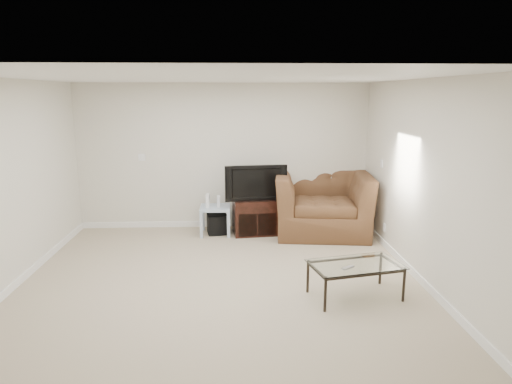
{
  "coord_description": "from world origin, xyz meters",
  "views": [
    {
      "loc": [
        0.19,
        -5.35,
        2.32
      ],
      "look_at": [
        0.5,
        1.2,
        0.9
      ],
      "focal_mm": 32.0,
      "sensor_mm": 36.0,
      "label": 1
    }
  ],
  "objects_px": {
    "tv_stand": "(255,216)",
    "recliner": "(323,193)",
    "television": "(255,182)",
    "coffee_table": "(355,280)",
    "side_table": "(215,220)",
    "subwoofer": "(217,224)"
  },
  "relations": [
    {
      "from": "subwoofer",
      "to": "recliner",
      "type": "height_order",
      "value": "recliner"
    },
    {
      "from": "side_table",
      "to": "recliner",
      "type": "bearing_deg",
      "value": 0.0
    },
    {
      "from": "coffee_table",
      "to": "tv_stand",
      "type": "bearing_deg",
      "value": 112.53
    },
    {
      "from": "television",
      "to": "coffee_table",
      "type": "height_order",
      "value": "television"
    },
    {
      "from": "recliner",
      "to": "coffee_table",
      "type": "relative_size",
      "value": 1.52
    },
    {
      "from": "television",
      "to": "subwoofer",
      "type": "height_order",
      "value": "television"
    },
    {
      "from": "coffee_table",
      "to": "television",
      "type": "bearing_deg",
      "value": 112.7
    },
    {
      "from": "side_table",
      "to": "coffee_table",
      "type": "height_order",
      "value": "side_table"
    },
    {
      "from": "tv_stand",
      "to": "coffee_table",
      "type": "bearing_deg",
      "value": -74.0
    },
    {
      "from": "television",
      "to": "subwoofer",
      "type": "distance_m",
      "value": 0.97
    },
    {
      "from": "television",
      "to": "side_table",
      "type": "relative_size",
      "value": 1.93
    },
    {
      "from": "tv_stand",
      "to": "television",
      "type": "xyz_separation_m",
      "value": [
        0.0,
        -0.03,
        0.59
      ]
    },
    {
      "from": "tv_stand",
      "to": "coffee_table",
      "type": "relative_size",
      "value": 0.69
    },
    {
      "from": "subwoofer",
      "to": "coffee_table",
      "type": "height_order",
      "value": "coffee_table"
    },
    {
      "from": "tv_stand",
      "to": "subwoofer",
      "type": "bearing_deg",
      "value": 171.68
    },
    {
      "from": "tv_stand",
      "to": "side_table",
      "type": "relative_size",
      "value": 1.46
    },
    {
      "from": "subwoofer",
      "to": "recliner",
      "type": "distance_m",
      "value": 1.85
    },
    {
      "from": "side_table",
      "to": "recliner",
      "type": "xyz_separation_m",
      "value": [
        1.81,
        0.0,
        0.45
      ]
    },
    {
      "from": "tv_stand",
      "to": "recliner",
      "type": "bearing_deg",
      "value": -6.53
    },
    {
      "from": "recliner",
      "to": "television",
      "type": "bearing_deg",
      "value": -171.81
    },
    {
      "from": "tv_stand",
      "to": "recliner",
      "type": "xyz_separation_m",
      "value": [
        1.14,
        0.0,
        0.39
      ]
    },
    {
      "from": "side_table",
      "to": "coffee_table",
      "type": "relative_size",
      "value": 0.48
    }
  ]
}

